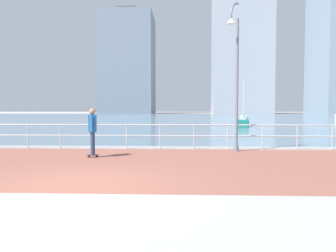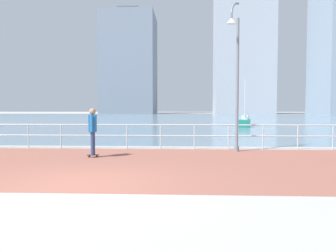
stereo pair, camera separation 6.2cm
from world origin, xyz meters
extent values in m
plane|color=#ADAAA5|center=(0.00, 40.00, 0.00)|extent=(220.00, 220.00, 0.00)
cube|color=#935647|center=(0.00, 3.00, 0.00)|extent=(28.00, 7.33, 0.01)
cube|color=slate|center=(0.00, 51.66, 0.00)|extent=(180.00, 88.00, 0.00)
cylinder|color=#B2BCC1|center=(-4.20, 6.66, 0.50)|extent=(0.05, 0.05, 1.00)
cylinder|color=#B2BCC1|center=(-2.80, 6.66, 0.50)|extent=(0.05, 0.05, 1.00)
cylinder|color=#B2BCC1|center=(-1.40, 6.66, 0.50)|extent=(0.05, 0.05, 1.00)
cylinder|color=#B2BCC1|center=(0.00, 6.66, 0.50)|extent=(0.05, 0.05, 1.00)
cylinder|color=#B2BCC1|center=(1.40, 6.66, 0.50)|extent=(0.05, 0.05, 1.00)
cylinder|color=#B2BCC1|center=(2.80, 6.66, 0.50)|extent=(0.05, 0.05, 1.00)
cylinder|color=#B2BCC1|center=(4.20, 6.66, 0.50)|extent=(0.05, 0.05, 1.00)
cylinder|color=#B2BCC1|center=(5.60, 6.66, 0.50)|extent=(0.05, 0.05, 1.00)
cylinder|color=#B2BCC1|center=(7.00, 6.66, 0.50)|extent=(0.05, 0.05, 1.00)
cylinder|color=#B2BCC1|center=(8.40, 6.66, 0.50)|extent=(0.05, 0.05, 1.00)
cylinder|color=#B2BCC1|center=(0.00, 6.66, 1.00)|extent=(25.20, 0.06, 0.06)
cylinder|color=#B2BCC1|center=(0.00, 6.66, 0.55)|extent=(25.20, 0.06, 0.06)
cylinder|color=slate|center=(4.43, 6.06, 0.10)|extent=(0.19, 0.19, 0.20)
cylinder|color=slate|center=(4.43, 6.06, 2.58)|extent=(0.12, 0.12, 5.16)
cylinder|color=slate|center=(4.39, 6.00, 5.70)|extent=(0.17, 0.20, 0.11)
cylinder|color=slate|center=(4.30, 5.88, 5.65)|extent=(0.18, 0.21, 0.15)
cylinder|color=slate|center=(4.23, 5.77, 5.57)|extent=(0.18, 0.20, 0.18)
cylinder|color=slate|center=(4.17, 5.69, 5.45)|extent=(0.16, 0.18, 0.19)
cylinder|color=slate|center=(4.13, 5.63, 5.31)|extent=(0.14, 0.15, 0.19)
cylinder|color=slate|center=(4.12, 5.62, 5.15)|extent=(0.12, 0.12, 0.17)
cone|color=silver|center=(4.12, 5.62, 4.95)|extent=(0.36, 0.36, 0.22)
cylinder|color=black|center=(-0.89, 4.15, 0.03)|extent=(0.06, 0.04, 0.06)
cylinder|color=black|center=(-0.90, 4.23, 0.03)|extent=(0.06, 0.04, 0.06)
cylinder|color=black|center=(-0.64, 4.19, 0.03)|extent=(0.06, 0.04, 0.06)
cylinder|color=black|center=(-0.65, 4.26, 0.03)|extent=(0.06, 0.04, 0.06)
cube|color=black|center=(-0.77, 4.21, 0.08)|extent=(0.41, 0.16, 0.02)
cylinder|color=navy|center=(-0.76, 4.13, 0.49)|extent=(0.15, 0.15, 0.79)
cylinder|color=navy|center=(-0.78, 4.29, 0.49)|extent=(0.15, 0.15, 0.79)
cube|color=#236BB2|center=(-0.77, 4.21, 1.18)|extent=(0.28, 0.37, 0.59)
cylinder|color=#236BB2|center=(-0.74, 3.98, 1.19)|extent=(0.10, 0.10, 0.56)
cylinder|color=#236BB2|center=(-0.80, 4.43, 1.19)|extent=(0.10, 0.10, 0.56)
sphere|color=#A37A5B|center=(-0.77, 4.21, 1.58)|extent=(0.22, 0.22, 0.22)
cube|color=#197266|center=(7.90, 23.47, 0.33)|extent=(1.57, 3.20, 0.66)
cube|color=silver|center=(8.09, 24.37, 0.84)|extent=(0.88, 1.22, 0.36)
cylinder|color=silver|center=(7.90, 23.47, 2.48)|extent=(0.07, 0.07, 3.65)
cylinder|color=silver|center=(8.04, 24.13, 1.09)|extent=(0.35, 1.36, 0.06)
cube|color=#A3A8B2|center=(20.73, 97.50, 18.19)|extent=(17.79, 10.31, 36.38)
cube|color=slate|center=(-15.20, 101.49, 15.79)|extent=(16.63, 17.52, 31.57)
cube|color=#4E5560|center=(-15.20, 101.49, 32.57)|extent=(6.65, 7.01, 2.00)
camera|label=1|loc=(2.29, -7.13, 1.69)|focal=35.80mm
camera|label=2|loc=(2.35, -7.13, 1.69)|focal=35.80mm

